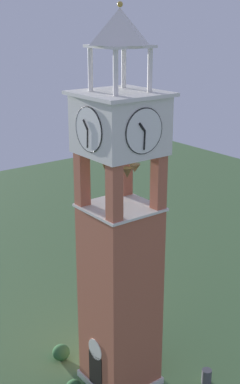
% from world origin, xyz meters
% --- Properties ---
extents(ground, '(80.00, 80.00, 0.00)m').
position_xyz_m(ground, '(0.00, 0.00, 0.00)').
color(ground, '#476B3D').
extents(clock_tower, '(3.68, 3.68, 18.83)m').
position_xyz_m(clock_tower, '(-0.00, -0.00, 7.76)').
color(clock_tower, '#AD5B42').
rests_on(clock_tower, ground).
extents(trash_bin, '(0.52, 0.52, 0.80)m').
position_xyz_m(trash_bin, '(2.96, 3.45, 0.40)').
color(trash_bin, '#4C4C51').
rests_on(trash_bin, ground).
extents(shrub_near_entry, '(0.98, 0.98, 0.87)m').
position_xyz_m(shrub_near_entry, '(-3.36, -1.60, 0.43)').
color(shrub_near_entry, '#28562D').
rests_on(shrub_near_entry, ground).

